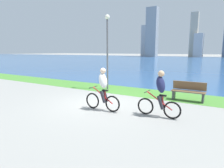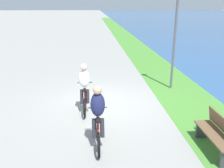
# 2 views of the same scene
# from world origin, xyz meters

# --- Properties ---
(ground_plane) EXTENTS (300.00, 300.00, 0.00)m
(ground_plane) POSITION_xyz_m (0.00, 0.00, 0.00)
(ground_plane) COLOR gray
(grass_strip_bayside) EXTENTS (120.00, 2.31, 0.01)m
(grass_strip_bayside) POSITION_xyz_m (0.00, 3.22, 0.00)
(grass_strip_bayside) COLOR #478433
(grass_strip_bayside) RESTS_ON ground
(bay_water_surface) EXTENTS (300.00, 78.35, 0.00)m
(bay_water_surface) POSITION_xyz_m (0.00, 43.55, 0.00)
(bay_water_surface) COLOR #2D568C
(bay_water_surface) RESTS_ON ground
(cyclist_lead) EXTENTS (1.59, 0.52, 1.68)m
(cyclist_lead) POSITION_xyz_m (0.64, -0.70, 0.84)
(cyclist_lead) COLOR black
(cyclist_lead) RESTS_ON ground
(cyclist_trailing) EXTENTS (1.59, 0.52, 1.66)m
(cyclist_trailing) POSITION_xyz_m (2.79, -0.30, 0.83)
(cyclist_trailing) COLOR black
(cyclist_trailing) RESTS_ON ground
(bench_near_path) EXTENTS (1.50, 0.47, 0.90)m
(bench_near_path) POSITION_xyz_m (3.24, 2.63, 0.45)
(bench_near_path) COLOR brown
(bench_near_path) RESTS_ON ground
(lamppost_tall) EXTENTS (0.28, 0.28, 4.40)m
(lamppost_tall) POSITION_xyz_m (-1.50, 2.99, 2.83)
(lamppost_tall) COLOR #595960
(lamppost_tall) RESTS_ON ground
(city_skyline_far_shore) EXTENTS (34.60, 11.32, 23.28)m
(city_skyline_far_shore) POSITION_xyz_m (-14.60, 74.55, 8.66)
(city_skyline_far_shore) COLOR #B7B7BC
(city_skyline_far_shore) RESTS_ON ground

